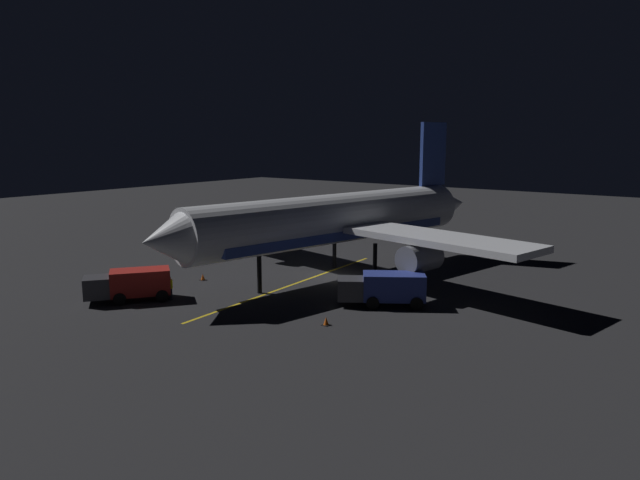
{
  "coord_description": "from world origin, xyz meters",
  "views": [
    {
      "loc": [
        -28.18,
        39.95,
        11.84
      ],
      "look_at": [
        0.0,
        2.0,
        3.5
      ],
      "focal_mm": 32.88,
      "sensor_mm": 36.0,
      "label": 1
    }
  ],
  "objects_px": {
    "airliner": "(339,220)",
    "traffic_cone_near_right": "(326,321)",
    "baggage_truck": "(131,285)",
    "catering_truck": "(385,289)",
    "ground_crew_worker": "(170,288)",
    "traffic_cone_near_left": "(203,277)"
  },
  "relations": [
    {
      "from": "traffic_cone_near_left",
      "to": "ground_crew_worker",
      "type": "bearing_deg",
      "value": 114.94
    },
    {
      "from": "traffic_cone_near_left",
      "to": "catering_truck",
      "type": "bearing_deg",
      "value": -170.71
    },
    {
      "from": "baggage_truck",
      "to": "traffic_cone_near_left",
      "type": "height_order",
      "value": "baggage_truck"
    },
    {
      "from": "ground_crew_worker",
      "to": "traffic_cone_near_left",
      "type": "bearing_deg",
      "value": -65.06
    },
    {
      "from": "ground_crew_worker",
      "to": "traffic_cone_near_right",
      "type": "relative_size",
      "value": 3.16
    },
    {
      "from": "airliner",
      "to": "traffic_cone_near_right",
      "type": "relative_size",
      "value": 65.3
    },
    {
      "from": "baggage_truck",
      "to": "ground_crew_worker",
      "type": "height_order",
      "value": "baggage_truck"
    },
    {
      "from": "traffic_cone_near_left",
      "to": "traffic_cone_near_right",
      "type": "xyz_separation_m",
      "value": [
        -15.29,
        3.47,
        0.0
      ]
    },
    {
      "from": "airliner",
      "to": "traffic_cone_near_left",
      "type": "height_order",
      "value": "airliner"
    },
    {
      "from": "airliner",
      "to": "traffic_cone_near_right",
      "type": "height_order",
      "value": "airliner"
    },
    {
      "from": "catering_truck",
      "to": "ground_crew_worker",
      "type": "bearing_deg",
      "value": 31.09
    },
    {
      "from": "airliner",
      "to": "baggage_truck",
      "type": "relative_size",
      "value": 5.95
    },
    {
      "from": "baggage_truck",
      "to": "catering_truck",
      "type": "relative_size",
      "value": 0.97
    },
    {
      "from": "baggage_truck",
      "to": "traffic_cone_near_left",
      "type": "bearing_deg",
      "value": -85.83
    },
    {
      "from": "catering_truck",
      "to": "ground_crew_worker",
      "type": "xyz_separation_m",
      "value": [
        13.47,
        8.12,
        -0.33
      ]
    },
    {
      "from": "catering_truck",
      "to": "traffic_cone_near_left",
      "type": "relative_size",
      "value": 11.35
    },
    {
      "from": "traffic_cone_near_left",
      "to": "baggage_truck",
      "type": "bearing_deg",
      "value": 94.17
    },
    {
      "from": "catering_truck",
      "to": "traffic_cone_near_right",
      "type": "distance_m",
      "value": 6.21
    },
    {
      "from": "airliner",
      "to": "traffic_cone_near_right",
      "type": "distance_m",
      "value": 14.29
    },
    {
      "from": "traffic_cone_near_right",
      "to": "baggage_truck",
      "type": "bearing_deg",
      "value": 14.81
    },
    {
      "from": "ground_crew_worker",
      "to": "traffic_cone_near_right",
      "type": "distance_m",
      "value": 12.91
    },
    {
      "from": "airliner",
      "to": "traffic_cone_near_right",
      "type": "xyz_separation_m",
      "value": [
        -7.02,
        11.56,
        -4.61
      ]
    }
  ]
}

